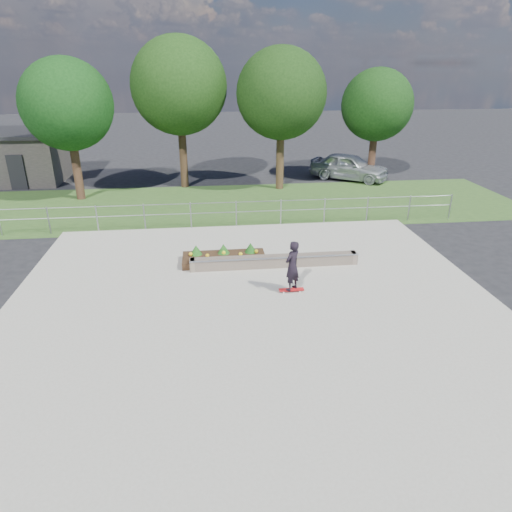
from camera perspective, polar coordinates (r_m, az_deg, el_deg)
The scene contains 12 objects.
ground at distance 13.67m, azimuth -0.12°, elevation -6.73°, with size 120.00×120.00×0.00m, color black.
grass_verge at distance 23.82m, azimuth -3.08°, elevation 6.44°, with size 30.00×8.00×0.02m, color #2C4A1D.
concrete_slab at distance 13.66m, azimuth -0.12°, elevation -6.63°, with size 15.00×15.00×0.06m, color gray.
fence at distance 20.26m, azimuth -2.49°, elevation 5.71°, with size 20.06×0.06×1.20m.
tree_far_left at distance 25.76m, azimuth -22.55°, elevation 17.06°, with size 4.55×4.55×7.15m.
tree_mid_left at distance 26.85m, azimuth -9.61°, elevation 20.19°, with size 5.25×5.25×8.25m.
tree_mid_right at distance 26.20m, azimuth 3.19°, elevation 19.56°, with size 4.90×4.90×7.70m.
tree_far_right at distance 29.27m, azimuth 14.89°, elevation 17.76°, with size 4.20×4.20×6.60m.
grind_ledge at distance 16.26m, azimuth 2.33°, elevation -0.65°, with size 6.00×0.44×0.43m.
planter_bed at distance 16.70m, azimuth -4.03°, elevation -0.11°, with size 3.00×1.20×0.61m.
skateboarder at distance 14.23m, azimuth 4.56°, elevation -1.27°, with size 0.80×0.69×1.71m.
parked_car at distance 29.56m, azimuth 11.56°, elevation 10.90°, with size 1.94×4.82×1.64m, color #AAB0B4.
Camera 1 is at (-1.31, -11.80, 6.78)m, focal length 32.00 mm.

